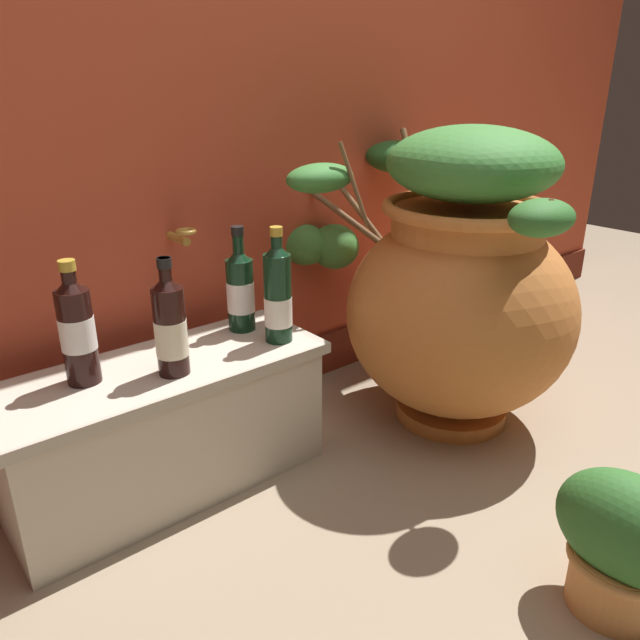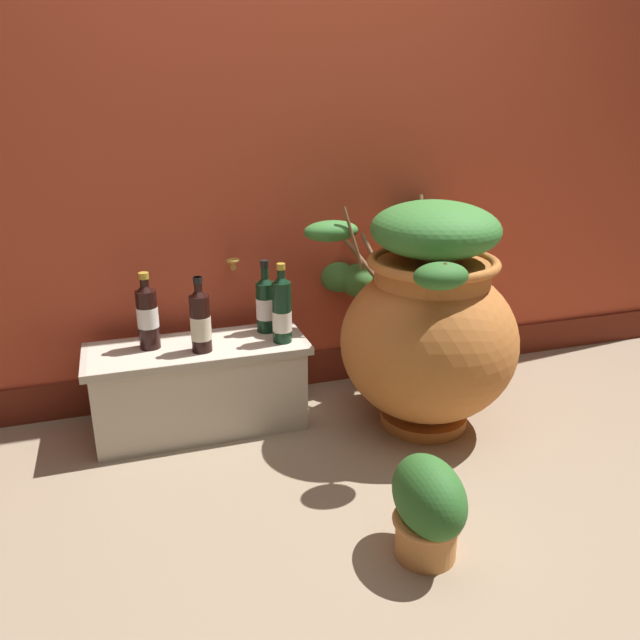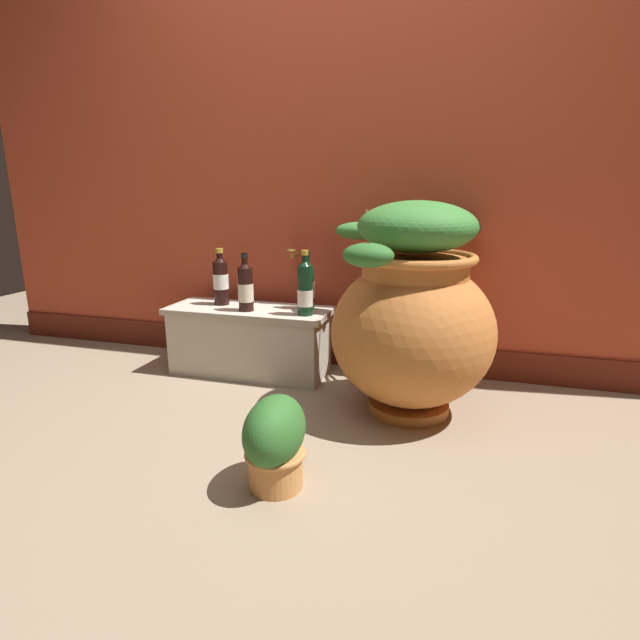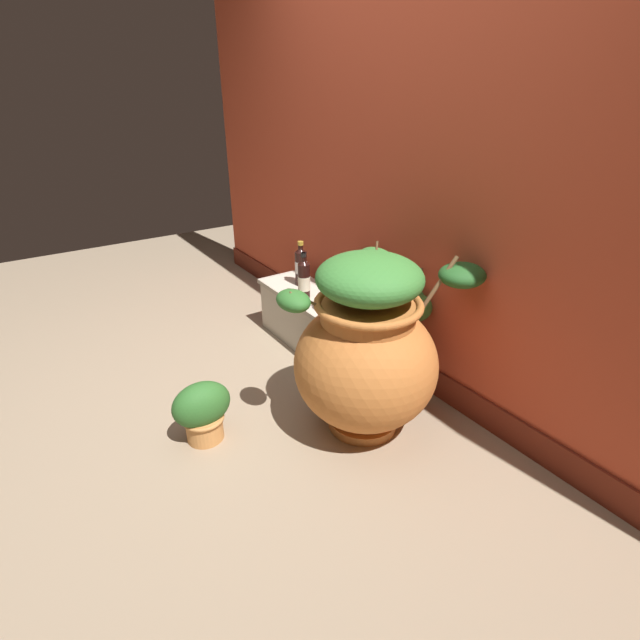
# 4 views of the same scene
# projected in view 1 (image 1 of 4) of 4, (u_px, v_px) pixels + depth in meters

# --- Properties ---
(ground_plane) EXTENTS (7.00, 7.00, 0.00)m
(ground_plane) POSITION_uv_depth(u_px,v_px,m) (533.00, 585.00, 1.34)
(ground_plane) COLOR gray
(terracotta_urn) EXTENTS (0.77, 1.00, 0.92)m
(terracotta_urn) POSITION_uv_depth(u_px,v_px,m) (456.00, 286.00, 1.86)
(terracotta_urn) COLOR #C17033
(terracotta_urn) RESTS_ON ground_plane
(stone_ledge) EXTENTS (0.87, 0.34, 0.36)m
(stone_ledge) POSITION_uv_depth(u_px,v_px,m) (165.00, 422.00, 1.60)
(stone_ledge) COLOR beige
(stone_ledge) RESTS_ON ground_plane
(wine_bottle_left) EXTENTS (0.08, 0.08, 0.32)m
(wine_bottle_left) POSITION_uv_depth(u_px,v_px,m) (278.00, 294.00, 1.65)
(wine_bottle_left) COLOR black
(wine_bottle_left) RESTS_ON stone_ledge
(wine_bottle_middle) EXTENTS (0.08, 0.08, 0.30)m
(wine_bottle_middle) POSITION_uv_depth(u_px,v_px,m) (170.00, 325.00, 1.46)
(wine_bottle_middle) COLOR black
(wine_bottle_middle) RESTS_ON stone_ledge
(wine_bottle_right) EXTENTS (0.08, 0.08, 0.30)m
(wine_bottle_right) POSITION_uv_depth(u_px,v_px,m) (240.00, 288.00, 1.73)
(wine_bottle_right) COLOR black
(wine_bottle_right) RESTS_ON stone_ledge
(wine_bottle_back) EXTENTS (0.08, 0.08, 0.30)m
(wine_bottle_back) POSITION_uv_depth(u_px,v_px,m) (77.00, 327.00, 1.41)
(wine_bottle_back) COLOR black
(wine_bottle_back) RESTS_ON stone_ledge
(potted_shrub) EXTENTS (0.21, 0.29, 0.32)m
(potted_shrub) POSITION_uv_depth(u_px,v_px,m) (623.00, 542.00, 1.23)
(potted_shrub) COLOR #D68E4C
(potted_shrub) RESTS_ON ground_plane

